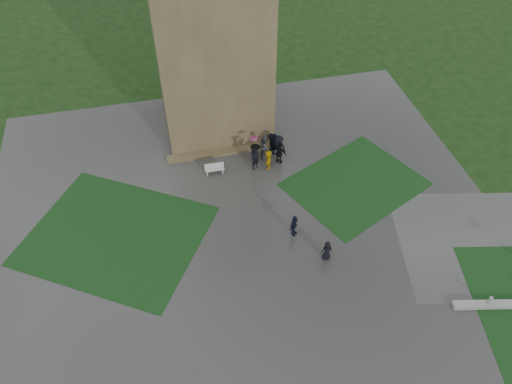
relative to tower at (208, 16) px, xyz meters
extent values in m
plane|color=black|center=(0.00, -15.00, -9.00)|extent=(120.00, 120.00, 0.00)
cube|color=#343432|center=(0.00, -13.00, -8.99)|extent=(34.00, 34.00, 0.02)
cube|color=#123313|center=(-8.50, -11.00, -8.97)|extent=(14.10, 13.46, 0.01)
cube|color=#123313|center=(8.50, -10.00, -8.97)|extent=(11.12, 10.15, 0.01)
cube|color=brown|center=(0.00, 0.00, 0.00)|extent=(8.00, 8.00, 18.00)
cube|color=brown|center=(0.00, -4.40, -8.87)|extent=(9.00, 0.80, 0.22)
cylinder|color=gray|center=(12.26, -21.31, -8.55)|extent=(0.20, 0.20, 0.90)
cube|color=beige|center=(-1.18, -6.58, -8.56)|extent=(1.44, 0.46, 0.06)
cube|color=beige|center=(-1.75, -6.56, -8.78)|extent=(0.08, 0.38, 0.40)
cube|color=beige|center=(-0.61, -6.59, -8.78)|extent=(0.08, 0.38, 0.40)
cube|color=beige|center=(-1.18, -6.37, -8.34)|extent=(1.43, 0.08, 0.38)
imported|color=black|center=(3.90, -5.72, -8.03)|extent=(1.31, 1.33, 1.91)
imported|color=black|center=(3.66, -5.21, -8.11)|extent=(0.67, 1.64, 1.73)
imported|color=black|center=(3.50, -4.87, -8.21)|extent=(0.97, 1.11, 1.54)
imported|color=#444449|center=(2.86, -5.53, -8.02)|extent=(0.81, 1.05, 1.91)
imported|color=black|center=(1.97, -5.73, -8.25)|extent=(0.86, 1.06, 1.46)
imported|color=black|center=(1.89, -6.66, -8.05)|extent=(0.81, 0.74, 1.87)
imported|color=gold|center=(2.84, -6.77, -8.22)|extent=(0.84, 1.50, 1.53)
imported|color=black|center=(3.77, -6.47, -8.05)|extent=(1.23, 1.16, 1.85)
imported|color=#C85299|center=(1.97, -5.73, -6.99)|extent=(0.64, 0.64, 0.56)
imported|color=#683AA1|center=(2.86, -5.53, -6.77)|extent=(1.10, 1.10, 1.01)
imported|color=black|center=(1.89, -6.66, -7.08)|extent=(0.72, 0.72, 0.63)
imported|color=black|center=(2.85, -13.51, -8.14)|extent=(1.09, 1.09, 1.68)
imported|color=black|center=(4.30, -15.86, -8.25)|extent=(0.73, 0.51, 1.45)
camera|label=1|loc=(-4.33, -33.63, 16.11)|focal=35.00mm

